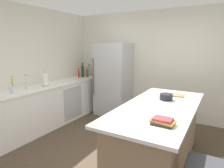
{
  "coord_description": "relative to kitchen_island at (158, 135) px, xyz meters",
  "views": [
    {
      "loc": [
        1.22,
        -2.43,
        1.75
      ],
      "look_at": [
        -0.7,
        0.91,
        1.0
      ],
      "focal_mm": 31.09,
      "sensor_mm": 36.0,
      "label": 1
    }
  ],
  "objects": [
    {
      "name": "wine_bottle",
      "position": [
        -2.58,
        1.51,
        0.61
      ],
      "size": [
        0.08,
        0.08,
        0.39
      ],
      "color": "#19381E",
      "rests_on": "counter_run_left"
    },
    {
      "name": "vinegar_bottle",
      "position": [
        -2.5,
        1.6,
        0.56
      ],
      "size": [
        0.06,
        0.06,
        0.26
      ],
      "color": "#994C23",
      "rests_on": "counter_run_left"
    },
    {
      "name": "paper_towel_roll",
      "position": [
        -2.52,
        0.16,
        0.59
      ],
      "size": [
        0.14,
        0.14,
        0.31
      ],
      "color": "gray",
      "rests_on": "counter_run_left"
    },
    {
      "name": "kitchen_island",
      "position": [
        0.0,
        0.0,
        0.0
      ],
      "size": [
        0.96,
        2.2,
        0.92
      ],
      "color": "#8E755B",
      "rests_on": "ground_plane"
    },
    {
      "name": "olive_oil_bottle",
      "position": [
        -2.56,
        1.79,
        0.58
      ],
      "size": [
        0.06,
        0.06,
        0.33
      ],
      "color": "olive",
      "rests_on": "counter_run_left"
    },
    {
      "name": "cutting_board",
      "position": [
        0.05,
        0.69,
        0.46
      ],
      "size": [
        0.35,
        0.23,
        0.02
      ],
      "color": "#9E7042",
      "rests_on": "kitchen_island"
    },
    {
      "name": "ground_plane",
      "position": [
        -0.48,
        -0.21,
        -0.46
      ],
      "size": [
        7.2,
        7.2,
        0.0
      ],
      "primitive_type": "plane",
      "color": "#4C3D2D"
    },
    {
      "name": "hot_sauce_bottle",
      "position": [
        -2.63,
        1.41,
        0.55
      ],
      "size": [
        0.05,
        0.05,
        0.25
      ],
      "color": "red",
      "rests_on": "counter_run_left"
    },
    {
      "name": "cookbook_stack",
      "position": [
        0.22,
        -0.65,
        0.49
      ],
      "size": [
        0.27,
        0.19,
        0.07
      ],
      "color": "#2D2D33",
      "rests_on": "kitchen_island"
    },
    {
      "name": "counter_run_left",
      "position": [
        -2.56,
        0.31,
        -0.0
      ],
      "size": [
        0.67,
        3.19,
        0.92
      ],
      "color": "white",
      "rests_on": "ground_plane"
    },
    {
      "name": "mixing_bowl",
      "position": [
        -0.0,
        0.36,
        0.5
      ],
      "size": [
        0.21,
        0.21,
        0.1
      ],
      "color": "black",
      "rests_on": "kitchen_island"
    },
    {
      "name": "wall_rear",
      "position": [
        -0.48,
        2.04,
        0.84
      ],
      "size": [
        6.0,
        0.1,
        2.6
      ],
      "primitive_type": "cube",
      "color": "silver",
      "rests_on": "ground_plane"
    },
    {
      "name": "wall_left",
      "position": [
        -2.93,
        -0.21,
        0.84
      ],
      "size": [
        0.1,
        6.0,
        2.6
      ],
      "primitive_type": "cube",
      "color": "silver",
      "rests_on": "ground_plane"
    },
    {
      "name": "flower_vase",
      "position": [
        -2.51,
        -0.58,
        0.54
      ],
      "size": [
        0.09,
        0.09,
        0.32
      ],
      "color": "silver",
      "rests_on": "counter_run_left"
    },
    {
      "name": "gin_bottle",
      "position": [
        -2.49,
        1.69,
        0.59
      ],
      "size": [
        0.08,
        0.08,
        0.35
      ],
      "color": "#8CB79E",
      "rests_on": "counter_run_left"
    },
    {
      "name": "refrigerator",
      "position": [
        -1.68,
        1.64,
        0.45
      ],
      "size": [
        0.82,
        0.73,
        1.83
      ],
      "color": "#B7BABF",
      "rests_on": "ground_plane"
    },
    {
      "name": "sink_faucet",
      "position": [
        -2.61,
        -0.23,
        0.61
      ],
      "size": [
        0.15,
        0.05,
        0.3
      ],
      "color": "silver",
      "rests_on": "counter_run_left"
    }
  ]
}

